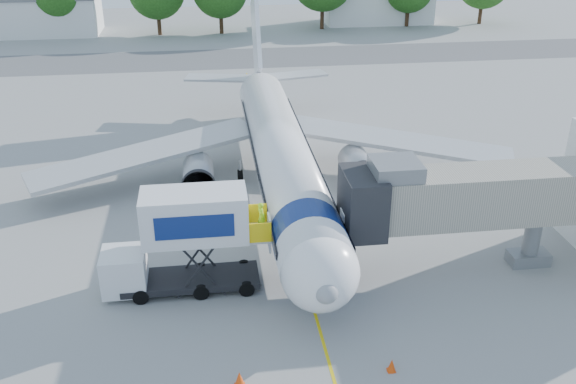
{
  "coord_description": "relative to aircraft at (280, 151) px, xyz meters",
  "views": [
    {
      "loc": [
        -4.74,
        -35.4,
        18.96
      ],
      "look_at": [
        -0.37,
        -2.77,
        3.2
      ],
      "focal_mm": 40.0,
      "sensor_mm": 36.0,
      "label": 1
    }
  ],
  "objects": [
    {
      "name": "safety_cone_a",
      "position": [
        2.57,
        -18.64,
        -2.65
      ],
      "size": [
        0.39,
        0.39,
        0.62
      ],
      "color": "#E7440C",
      "rests_on": "ground"
    },
    {
      "name": "outbuilding_left",
      "position": [
        -28.0,
        55.88,
        -0.29
      ],
      "size": [
        18.4,
        8.4,
        5.3
      ],
      "color": "silver",
      "rests_on": "ground"
    },
    {
      "name": "catering_hiloader",
      "position": [
        -6.27,
        -11.12,
        -0.19
      ],
      "size": [
        8.5,
        2.44,
        5.5
      ],
      "color": "black",
      "rests_on": "ground"
    },
    {
      "name": "ground_tug",
      "position": [
        4.31,
        -20.54,
        -2.16
      ],
      "size": [
        3.92,
        2.25,
        1.51
      ],
      "rotation": [
        0.0,
        0.0,
        0.08
      ],
      "color": "silver",
      "rests_on": "ground"
    },
    {
      "name": "outbuilding_right",
      "position": [
        22.0,
        57.88,
        -0.29
      ],
      "size": [
        16.4,
        7.4,
        5.3
      ],
      "color": "silver",
      "rests_on": "ground"
    },
    {
      "name": "jet_bridge",
      "position": [
        7.99,
        -11.12,
        1.39
      ],
      "size": [
        13.9,
        3.2,
        6.6
      ],
      "color": "#ACA693",
      "rests_on": "ground"
    },
    {
      "name": "taxiway_strip",
      "position": [
        0.0,
        37.88,
        -2.94
      ],
      "size": [
        120.0,
        10.0,
        0.01
      ],
      "primitive_type": "cube",
      "color": "#59595B",
      "rests_on": "ground"
    },
    {
      "name": "safety_cone_b",
      "position": [
        -3.99,
        -18.75,
        -2.57
      ],
      "size": [
        0.5,
        0.5,
        0.79
      ],
      "color": "#E7440C",
      "rests_on": "ground"
    },
    {
      "name": "ground",
      "position": [
        0.0,
        -4.12,
        -2.95
      ],
      "size": [
        160.0,
        160.0,
        0.0
      ],
      "primitive_type": "plane",
      "color": "#969694",
      "rests_on": "ground"
    },
    {
      "name": "guidance_line",
      "position": [
        0.0,
        -4.12,
        -2.94
      ],
      "size": [
        0.15,
        70.0,
        0.01
      ],
      "primitive_type": "cube",
      "color": "yellow",
      "rests_on": "ground"
    },
    {
      "name": "aircraft",
      "position": [
        0.0,
        0.0,
        0.0
      ],
      "size": [
        34.17,
        37.73,
        11.35
      ],
      "color": "white",
      "rests_on": "ground"
    }
  ]
}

